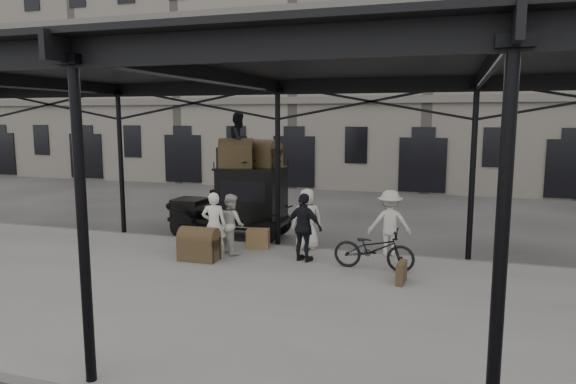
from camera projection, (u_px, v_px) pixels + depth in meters
name	position (u px, v px, depth m)	size (l,w,h in m)	color
ground	(251.00, 270.00, 12.40)	(120.00, 120.00, 0.00)	#383533
platform	(215.00, 294.00, 10.50)	(28.00, 8.00, 0.15)	slate
canopy	(217.00, 69.00, 10.11)	(22.50, 9.00, 4.74)	black
building_frontage	(371.00, 56.00, 28.35)	(64.00, 8.00, 14.00)	slate
taxi	(242.00, 199.00, 15.52)	(3.65, 1.55, 2.18)	black
porter_left	(214.00, 225.00, 12.87)	(0.60, 0.40, 1.66)	silver
porter_midleft	(231.00, 224.00, 13.25)	(0.76, 0.59, 1.56)	#BDB7AD
porter_centre	(307.00, 219.00, 13.68)	(0.80, 0.52, 1.63)	silver
porter_official	(304.00, 227.00, 12.50)	(0.99, 0.41, 1.69)	black
porter_right	(390.00, 223.00, 13.03)	(1.09, 0.63, 1.69)	beige
bicycle	(374.00, 249.00, 11.85)	(0.65, 1.87, 0.98)	black
porter_roof	(239.00, 140.00, 15.18)	(0.78, 0.61, 1.61)	black
steamer_trunk_roof_near	(236.00, 155.00, 15.12)	(0.99, 0.60, 0.72)	#493822
steamer_trunk_roof_far	(265.00, 155.00, 15.32)	(0.93, 0.57, 0.68)	#493822
steamer_trunk_platform	(199.00, 246.00, 12.67)	(0.95, 0.58, 0.69)	#493822
wicker_hamper	(258.00, 238.00, 13.91)	(0.60, 0.45, 0.50)	olive
suitcase_upright	(401.00, 273.00, 10.93)	(0.15, 0.60, 0.45)	#493822
suitcase_flat	(209.00, 248.00, 13.07)	(0.60, 0.15, 0.40)	#493822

